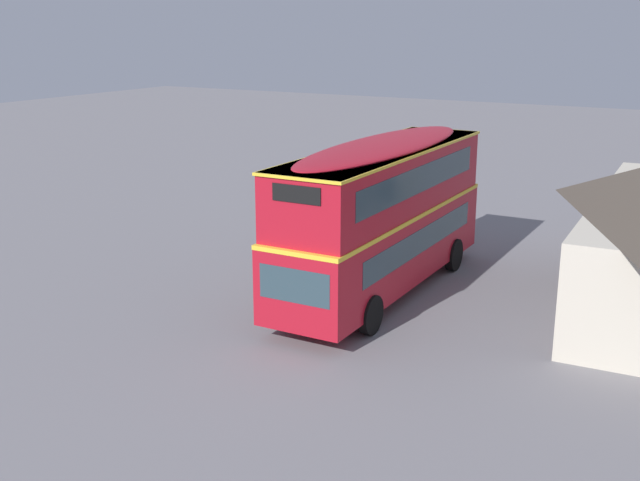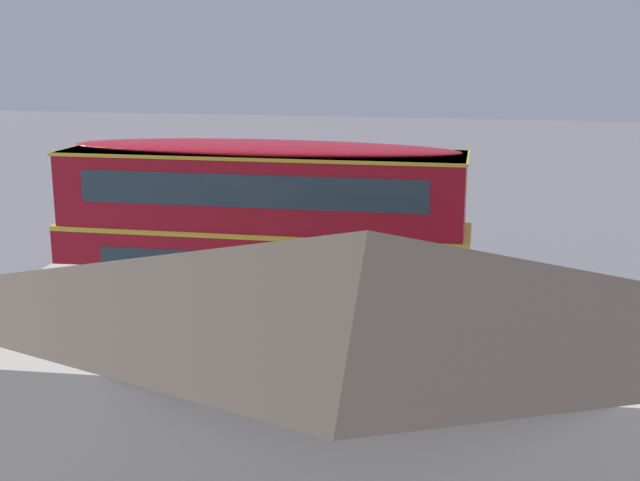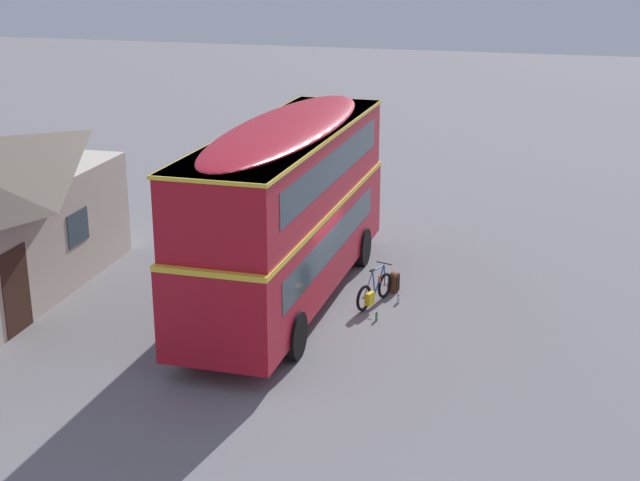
{
  "view_description": "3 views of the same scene",
  "coord_description": "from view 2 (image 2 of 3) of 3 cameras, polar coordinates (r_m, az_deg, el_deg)",
  "views": [
    {
      "loc": [
        21.79,
        10.4,
        8.15
      ],
      "look_at": [
        1.62,
        -1.12,
        1.68
      ],
      "focal_mm": 43.97,
      "sensor_mm": 36.0,
      "label": 1
    },
    {
      "loc": [
        -4.85,
        20.53,
        7.22
      ],
      "look_at": [
        -0.43,
        -1.38,
        1.82
      ],
      "focal_mm": 46.51,
      "sensor_mm": 36.0,
      "label": 2
    },
    {
      "loc": [
        -20.21,
        -6.48,
        8.9
      ],
      "look_at": [
        0.76,
        -0.28,
        1.71
      ],
      "focal_mm": 50.72,
      "sensor_mm": 36.0,
      "label": 3
    }
  ],
  "objects": [
    {
      "name": "water_bottle_green_metal",
      "position": [
        24.09,
        -0.84,
        -3.62
      ],
      "size": [
        0.07,
        0.07,
        0.22
      ],
      "color": "green",
      "rests_on": "ground"
    },
    {
      "name": "ground_plane",
      "position": [
        22.3,
        -1.8,
        -5.33
      ],
      "size": [
        120.0,
        120.0,
        0.0
      ],
      "primitive_type": "plane",
      "color": "slate"
    },
    {
      "name": "pub_building",
      "position": [
        12.93,
        3.17,
        -8.81
      ],
      "size": [
        13.32,
        6.15,
        4.5
      ],
      "color": "beige",
      "rests_on": "ground"
    },
    {
      "name": "touring_bicycle",
      "position": [
        23.95,
        -3.3,
        -3.07
      ],
      "size": [
        1.71,
        0.66,
        1.01
      ],
      "color": "black",
      "rests_on": "ground"
    },
    {
      "name": "double_decker_bus",
      "position": [
        21.24,
        -3.98,
        1.1
      ],
      "size": [
        10.53,
        2.72,
        4.79
      ],
      "color": "black",
      "rests_on": "ground"
    },
    {
      "name": "water_bottle_clear_plastic",
      "position": [
        24.64,
        -3.67,
        -3.24
      ],
      "size": [
        0.08,
        0.08,
        0.23
      ],
      "color": "silver",
      "rests_on": "ground"
    },
    {
      "name": "backpack_on_ground",
      "position": [
        24.53,
        -5.57,
        -2.92
      ],
      "size": [
        0.35,
        0.31,
        0.55
      ],
      "color": "#592D19",
      "rests_on": "ground"
    }
  ]
}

